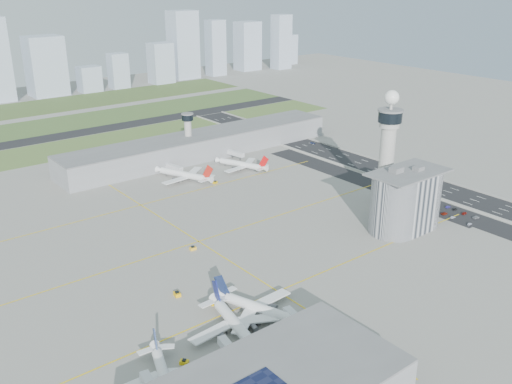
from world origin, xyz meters
TOP-DOWN VIEW (x-y plane):
  - ground at (0.00, 0.00)m, footprint 1000.00×1000.00m
  - grass_strip_0 at (-20.00, 225.00)m, footprint 480.00×50.00m
  - grass_strip_1 at (-20.00, 300.00)m, footprint 480.00×60.00m
  - grass_strip_2 at (-20.00, 380.00)m, footprint 480.00×70.00m
  - runway at (-20.00, 262.00)m, footprint 480.00×22.00m
  - highway at (115.00, 0.00)m, footprint 28.00×500.00m
  - barrier_left at (101.00, 0.00)m, footprint 0.60×500.00m
  - barrier_right at (129.00, 0.00)m, footprint 0.60×500.00m
  - landside_road at (90.00, -10.00)m, footprint 18.00×260.00m
  - parking_lot at (88.00, -22.00)m, footprint 20.00×44.00m
  - taxiway_line_h_0 at (-40.00, -30.00)m, footprint 260.00×0.60m
  - taxiway_line_h_1 at (-40.00, 30.00)m, footprint 260.00×0.60m
  - taxiway_line_h_2 at (-40.00, 90.00)m, footprint 260.00×0.60m
  - taxiway_line_v at (-40.00, 30.00)m, footprint 0.60×260.00m
  - control_tower at (72.00, 8.00)m, footprint 14.00×14.00m
  - secondary_tower at (30.00, 150.00)m, footprint 8.60×8.60m
  - admin_building at (51.99, -22.00)m, footprint 42.00×24.00m
  - terminal_pier at (40.00, 148.00)m, footprint 210.00×32.00m
  - airplane_near_a at (-105.72, -51.89)m, footprint 42.17×45.64m
  - airplane_near_b at (-71.08, -43.82)m, footprint 44.88×50.00m
  - airplane_near_c at (-56.90, -40.46)m, footprint 48.52×52.50m
  - airplane_far_a at (1.34, 111.83)m, footprint 51.80×55.46m
  - airplane_far_b at (43.13, 106.26)m, footprint 47.61×50.99m
  - jet_bridge_near_1 at (-83.00, -61.00)m, footprint 5.39×14.31m
  - jet_bridge_near_2 at (-53.00, -61.00)m, footprint 5.39×14.31m
  - jet_bridge_far_0 at (2.00, 132.00)m, footprint 5.39×14.31m
  - jet_bridge_far_1 at (52.00, 132.00)m, footprint 5.39×14.31m
  - tug_0 at (-95.04, -45.94)m, footprint 3.44×3.55m
  - tug_1 at (-65.80, -21.81)m, footprint 3.83×3.23m
  - tug_2 at (-74.36, -6.94)m, footprint 2.81×3.66m
  - tug_3 at (-46.95, 24.16)m, footprint 3.23×2.35m
  - tug_4 at (13.47, 93.25)m, footprint 3.45×2.91m
  - tug_5 at (54.86, 94.76)m, footprint 3.37×3.45m
  - car_lot_0 at (82.03, -41.46)m, footprint 3.81×1.99m
  - car_lot_1 at (82.77, -30.90)m, footprint 3.37×1.34m
  - car_lot_2 at (83.64, -25.03)m, footprint 4.22×2.12m
  - car_lot_3 at (82.41, -21.21)m, footprint 4.10×2.03m
  - car_lot_4 at (83.79, -12.08)m, footprint 3.37×1.62m
  - car_lot_5 at (83.49, -5.88)m, footprint 3.72×1.34m
  - car_lot_6 at (92.44, -38.74)m, footprint 4.62×2.68m
  - car_lot_7 at (92.54, -31.58)m, footprint 4.15×2.14m
  - car_lot_8 at (93.54, -25.06)m, footprint 3.62×1.89m
  - car_lot_9 at (93.36, -20.73)m, footprint 3.43×1.22m
  - car_lot_10 at (92.24, -14.27)m, footprint 4.61×2.50m
  - car_lot_11 at (92.98, -4.76)m, footprint 4.50×1.90m
  - car_hw_1 at (114.71, 38.95)m, footprint 1.53×3.80m
  - car_hw_2 at (123.02, 119.81)m, footprint 2.45×4.28m
  - car_hw_4 at (108.01, 178.61)m, footprint 1.91×3.98m
  - skyline_bldg_9 at (30.27, 432.32)m, footprint 36.96×29.57m
  - skyline_bldg_10 at (73.27, 423.68)m, footprint 23.01×18.41m
  - skyline_bldg_11 at (108.28, 423.34)m, footprint 20.22×16.18m
  - skyline_bldg_12 at (162.17, 421.29)m, footprint 26.14×20.92m
  - skyline_bldg_13 at (201.27, 433.27)m, footprint 32.26×25.81m
  - skyline_bldg_14 at (244.74, 426.38)m, footprint 21.59×17.28m
  - skyline_bldg_15 at (302.83, 435.54)m, footprint 30.25×24.20m
  - skyline_bldg_16 at (345.49, 415.96)m, footprint 23.04×18.43m
  - skyline_bldg_17 at (382.05, 443.29)m, footprint 22.64×18.11m

SIDE VIEW (x-z plane):
  - ground at x=0.00m, z-range 0.00..0.00m
  - taxiway_line_h_0 at x=-40.00m, z-range 0.00..0.01m
  - taxiway_line_h_1 at x=-40.00m, z-range 0.00..0.01m
  - taxiway_line_h_2 at x=-40.00m, z-range 0.00..0.01m
  - taxiway_line_v at x=-40.00m, z-range 0.00..0.01m
  - grass_strip_0 at x=-20.00m, z-range 0.00..0.08m
  - grass_strip_1 at x=-20.00m, z-range 0.00..0.08m
  - grass_strip_2 at x=-20.00m, z-range 0.00..0.08m
  - landside_road at x=90.00m, z-range 0.00..0.08m
  - highway at x=115.00m, z-range 0.00..0.10m
  - parking_lot at x=88.00m, z-range 0.00..0.10m
  - runway at x=-20.00m, z-range 0.01..0.11m
  - car_lot_1 at x=82.77m, z-range 0.00..1.09m
  - car_lot_4 at x=83.79m, z-range 0.00..1.11m
  - car_hw_2 at x=123.02m, z-range 0.00..1.12m
  - car_lot_9 at x=93.36m, z-range 0.00..1.13m
  - car_lot_2 at x=83.64m, z-range 0.00..1.15m
  - car_lot_3 at x=82.41m, z-range 0.00..1.15m
  - car_lot_7 at x=92.54m, z-range 0.00..1.15m
  - car_lot_8 at x=93.54m, z-range 0.00..1.18m
  - barrier_left at x=101.00m, z-range 0.00..1.20m
  - barrier_right at x=129.00m, z-range 0.00..1.20m
  - car_lot_6 at x=92.44m, z-range 0.00..1.21m
  - car_lot_5 at x=83.49m, z-range 0.00..1.22m
  - car_hw_1 at x=114.71m, z-range 0.00..1.23m
  - car_lot_10 at x=92.24m, z-range 0.00..1.23m
  - car_lot_0 at x=82.03m, z-range 0.00..1.24m
  - car_lot_11 at x=92.98m, z-range 0.00..1.30m
  - car_hw_4 at x=108.01m, z-range 0.00..1.31m
  - tug_5 at x=54.86m, z-range 0.00..1.66m
  - tug_4 at x=13.47m, z-range 0.00..1.71m
  - tug_0 at x=-95.04m, z-range 0.00..1.71m
  - tug_3 at x=-46.95m, z-range 0.00..1.78m
  - tug_1 at x=-65.80m, z-range 0.00..1.89m
  - tug_2 at x=-74.36m, z-range 0.00..1.93m
  - jet_bridge_near_1 at x=-83.00m, z-range 0.00..5.70m
  - jet_bridge_near_2 at x=-53.00m, z-range 0.00..5.70m
  - jet_bridge_far_0 at x=2.00m, z-range 0.00..5.70m
  - jet_bridge_far_1 at x=52.00m, z-range 0.00..5.70m
  - airplane_near_a at x=-105.72m, z-range 0.00..10.45m
  - airplane_far_b at x=43.13m, z-range 0.00..11.45m
  - airplane_near_c at x=-56.90m, z-range 0.00..12.02m
  - airplane_near_b at x=-71.08m, z-range 0.00..12.20m
  - airplane_far_a at x=1.34m, z-range 0.00..12.45m
  - terminal_pier at x=40.00m, z-range 0.00..15.80m
  - skyline_bldg_10 at x=73.27m, z-range 0.00..27.75m
  - admin_building at x=51.99m, z-range -1.45..32.05m
  - secondary_tower at x=30.00m, z-range 2.85..34.75m
  - skyline_bldg_11 at x=108.28m, z-range 0.00..38.97m
  - skyline_bldg_17 at x=382.05m, z-range 0.00..41.06m
  - skyline_bldg_12 at x=162.17m, z-range 0.00..46.89m
  - skyline_bldg_9 at x=30.27m, z-range 0.00..62.11m
  - skyline_bldg_15 at x=302.83m, z-range 0.00..63.40m
  - skyline_bldg_14 at x=244.74m, z-range 0.00..68.75m
  - control_tower at x=72.00m, z-range 2.79..67.29m
  - skyline_bldg_16 at x=345.49m, z-range 0.00..71.56m
  - skyline_bldg_13 at x=201.27m, z-range 0.00..81.20m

